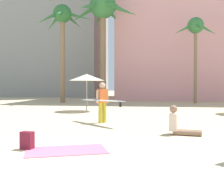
{
  "coord_description": "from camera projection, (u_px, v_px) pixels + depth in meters",
  "views": [
    {
      "loc": [
        2.19,
        -4.17,
        1.55
      ],
      "look_at": [
        0.73,
        6.27,
        1.34
      ],
      "focal_mm": 45.98,
      "sensor_mm": 36.0,
      "label": 1
    }
  ],
  "objects": [
    {
      "name": "cafe_umbrella_0",
      "position": [
        87.0,
        77.0,
        16.25
      ],
      "size": [
        2.02,
        2.02,
        2.1
      ],
      "color": "gray",
      "rests_on": "ground"
    },
    {
      "name": "person_mid_left",
      "position": [
        102.0,
        101.0,
        11.27
      ],
      "size": [
        2.31,
        2.22,
        1.6
      ],
      "rotation": [
        0.0,
        0.0,
        2.42
      ],
      "color": "gold",
      "rests_on": "ground"
    },
    {
      "name": "palm_tree_far_left",
      "position": [
        196.0,
        31.0,
        22.61
      ],
      "size": [
        3.42,
        3.52,
        6.81
      ],
      "color": "#896B4C",
      "rests_on": "ground"
    },
    {
      "name": "beach_towel",
      "position": [
        66.0,
        150.0,
        6.61
      ],
      "size": [
        2.09,
        1.63,
        0.01
      ],
      "primitive_type": "cube",
      "rotation": [
        0.0,
        0.0,
        0.37
      ],
      "color": "#EF6684",
      "rests_on": "ground"
    },
    {
      "name": "palm_tree_center",
      "position": [
        103.0,
        12.0,
        24.2
      ],
      "size": [
        5.76,
        5.44,
        9.29
      ],
      "color": "#896B4C",
      "rests_on": "ground"
    },
    {
      "name": "palm_tree_right",
      "position": [
        63.0,
        24.0,
        23.5
      ],
      "size": [
        4.45,
        4.78,
        8.07
      ],
      "color": "#896B4C",
      "rests_on": "ground"
    },
    {
      "name": "hotel_pink",
      "position": [
        201.0,
        6.0,
        30.66
      ],
      "size": [
        17.25,
        11.99,
        19.81
      ],
      "primitive_type": "cube",
      "color": "pink",
      "rests_on": "ground"
    },
    {
      "name": "person_near_right",
      "position": [
        179.0,
        125.0,
        8.7
      ],
      "size": [
        1.0,
        0.54,
        0.9
      ],
      "rotation": [
        0.0,
        0.0,
        6.1
      ],
      "color": "#936B51",
      "rests_on": "ground"
    },
    {
      "name": "backpack",
      "position": [
        27.0,
        141.0,
        6.77
      ],
      "size": [
        0.33,
        0.29,
        0.42
      ],
      "rotation": [
        0.0,
        0.0,
        1.35
      ],
      "color": "maroon",
      "rests_on": "ground"
    }
  ]
}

